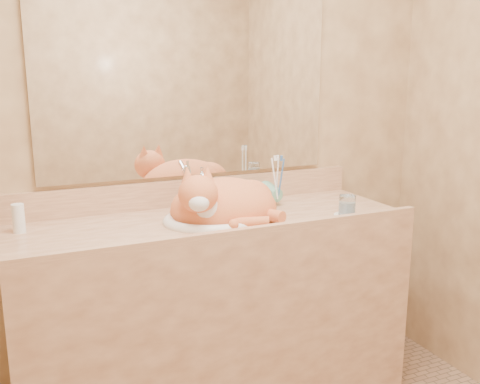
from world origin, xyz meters
name	(u,v)px	position (x,y,z in m)	size (l,w,h in m)	color
wall_back	(189,115)	(0.00, 1.00, 1.25)	(2.40, 0.02, 2.50)	olive
vanity_counter	(214,316)	(0.00, 0.72, 0.42)	(1.60, 0.55, 0.85)	#966243
mirror	(189,83)	(0.00, 0.99, 1.39)	(1.30, 0.02, 0.80)	white
sink_basin	(218,204)	(0.01, 0.70, 0.92)	(0.44, 0.36, 0.14)	white
faucet	(203,191)	(0.01, 0.87, 0.94)	(0.05, 0.12, 0.18)	silver
cat	(221,202)	(0.03, 0.70, 0.93)	(0.44, 0.36, 0.24)	#D05C30
soap_dispenser	(225,189)	(0.11, 0.86, 0.94)	(0.08, 0.08, 0.18)	#66A483
toothbrush_cup	(278,196)	(0.34, 0.80, 0.90)	(0.10, 0.10, 0.10)	#66A483
toothbrushes	(278,176)	(0.34, 0.80, 0.99)	(0.04, 0.04, 0.24)	white
saucer	(347,216)	(0.52, 0.53, 0.85)	(0.11, 0.11, 0.01)	white
water_glass	(347,205)	(0.52, 0.53, 0.90)	(0.07, 0.07, 0.08)	white
lotion_bottle	(19,218)	(-0.73, 0.85, 0.90)	(0.05, 0.05, 0.11)	white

